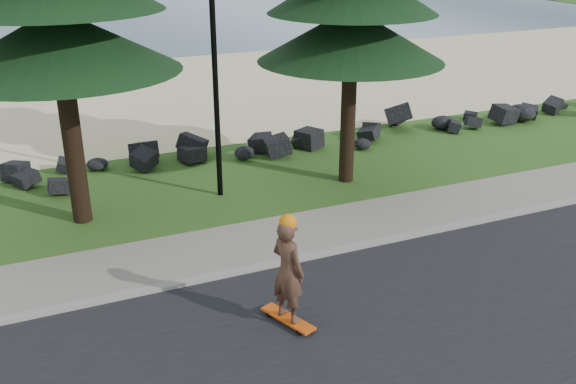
# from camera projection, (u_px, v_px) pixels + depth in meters

# --- Properties ---
(ground) EXTENTS (160.00, 160.00, 0.00)m
(ground) POSITION_uv_depth(u_px,v_px,m) (265.00, 246.00, 14.08)
(ground) COLOR #2B5A1C
(ground) RESTS_ON ground
(road) EXTENTS (160.00, 7.00, 0.02)m
(road) POSITION_uv_depth(u_px,v_px,m) (368.00, 365.00, 10.26)
(road) COLOR black
(road) RESTS_ON ground
(kerb) EXTENTS (160.00, 0.20, 0.10)m
(kerb) POSITION_uv_depth(u_px,v_px,m) (281.00, 263.00, 13.29)
(kerb) COLOR gray
(kerb) RESTS_ON ground
(sidewalk) EXTENTS (160.00, 2.00, 0.08)m
(sidewalk) POSITION_uv_depth(u_px,v_px,m) (262.00, 241.00, 14.23)
(sidewalk) COLOR gray
(sidewalk) RESTS_ON ground
(beach_sand) EXTENTS (160.00, 15.00, 0.01)m
(beach_sand) POSITION_uv_depth(u_px,v_px,m) (136.00, 96.00, 26.35)
(beach_sand) COLOR beige
(beach_sand) RESTS_ON ground
(ocean) EXTENTS (160.00, 58.00, 0.01)m
(ocean) POSITION_uv_depth(u_px,v_px,m) (56.00, 4.00, 57.26)
(ocean) COLOR #324F61
(ocean) RESTS_ON ground
(seawall_boulders) EXTENTS (60.00, 2.40, 1.10)m
(seawall_boulders) POSITION_uv_depth(u_px,v_px,m) (195.00, 165.00, 18.82)
(seawall_boulders) COLOR black
(seawall_boulders) RESTS_ON ground
(lamp_post) EXTENTS (0.25, 0.14, 8.14)m
(lamp_post) POSITION_uv_depth(u_px,v_px,m) (213.00, 34.00, 15.19)
(lamp_post) COLOR black
(lamp_post) RESTS_ON ground
(skateboarder) EXTENTS (0.67, 1.16, 2.11)m
(skateboarder) POSITION_uv_depth(u_px,v_px,m) (288.00, 271.00, 10.94)
(skateboarder) COLOR #D94D0C
(skateboarder) RESTS_ON ground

